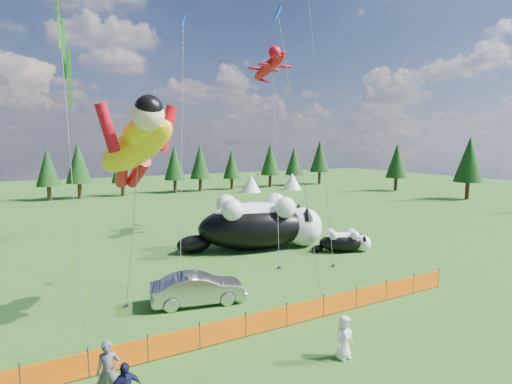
{
  "coord_description": "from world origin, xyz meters",
  "views": [
    {
      "loc": [
        -8.09,
        -16.89,
        7.97
      ],
      "look_at": [
        3.29,
        4.0,
        5.03
      ],
      "focal_mm": 28.0,
      "sensor_mm": 36.0,
      "label": 1
    }
  ],
  "objects": [
    {
      "name": "superhero_kite",
      "position": [
        -4.43,
        0.55,
        7.8
      ],
      "size": [
        6.48,
        6.62,
        10.18
      ],
      "color": "yellow",
      "rests_on": "ground"
    },
    {
      "name": "tree_line",
      "position": [
        0.0,
        45.0,
        4.0
      ],
      "size": [
        90.0,
        4.0,
        8.0
      ],
      "primitive_type": null,
      "color": "black",
      "rests_on": "ground"
    },
    {
      "name": "diamond_kite_a",
      "position": [
        -0.1,
        6.82,
        14.47
      ],
      "size": [
        2.63,
        5.87,
        16.37
      ],
      "color": "#0C2FC1",
      "rests_on": "ground"
    },
    {
      "name": "festival_tents",
      "position": [
        11.0,
        40.0,
        1.4
      ],
      "size": [
        50.0,
        3.2,
        2.8
      ],
      "primitive_type": null,
      "color": "white",
      "rests_on": "ground"
    },
    {
      "name": "car",
      "position": [
        -1.48,
        1.25,
        0.76
      ],
      "size": [
        4.86,
        2.5,
        1.53
      ],
      "primitive_type": "imported",
      "rotation": [
        0.0,
        0.0,
        1.37
      ],
      "color": "#ADADB1",
      "rests_on": "ground"
    },
    {
      "name": "spectator_e",
      "position": [
        1.46,
        -6.19,
        0.82
      ],
      "size": [
        0.86,
        0.62,
        1.64
      ],
      "primitive_type": "imported",
      "rotation": [
        0.0,
        0.0,
        0.12
      ],
      "color": "white",
      "rests_on": "ground"
    },
    {
      "name": "gecko_kite",
      "position": [
        9.19,
        12.45,
        14.27
      ],
      "size": [
        6.12,
        11.83,
        16.96
      ],
      "color": "#B50917",
      "rests_on": "ground"
    },
    {
      "name": "cat_small",
      "position": [
        11.37,
        5.19,
        0.77
      ],
      "size": [
        4.22,
        2.88,
        1.62
      ],
      "rotation": [
        0.0,
        0.0,
        -0.45
      ],
      "color": "black",
      "rests_on": "ground"
    },
    {
      "name": "cat_large",
      "position": [
        6.32,
        8.92,
        1.92
      ],
      "size": [
        11.07,
        5.83,
        4.05
      ],
      "rotation": [
        0.0,
        0.0,
        -0.24
      ],
      "color": "black",
      "rests_on": "ground"
    },
    {
      "name": "safety_fence",
      "position": [
        0.0,
        -3.0,
        0.5
      ],
      "size": [
        22.06,
        0.06,
        1.1
      ],
      "color": "#262626",
      "rests_on": "ground"
    },
    {
      "name": "diamond_kite_c",
      "position": [
        2.71,
        0.44,
        13.5
      ],
      "size": [
        0.88,
        3.99,
        15.07
      ],
      "color": "#0C2FC1",
      "rests_on": "ground"
    },
    {
      "name": "ground",
      "position": [
        0.0,
        0.0,
        0.0
      ],
      "size": [
        160.0,
        160.0,
        0.0
      ],
      "primitive_type": "plane",
      "color": "#0C3509",
      "rests_on": "ground"
    },
    {
      "name": "spectator_a",
      "position": [
        -6.58,
        -4.62,
        0.97
      ],
      "size": [
        0.8,
        0.64,
        1.94
      ],
      "primitive_type": "imported",
      "rotation": [
        0.0,
        0.0,
        -0.27
      ],
      "color": "#505155",
      "rests_on": "ground"
    }
  ]
}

